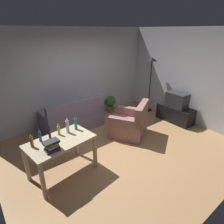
{
  "coord_description": "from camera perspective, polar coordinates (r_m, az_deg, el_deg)",
  "views": [
    {
      "loc": [
        -2.52,
        -2.85,
        2.62
      ],
      "look_at": [
        0.1,
        0.5,
        0.75
      ],
      "focal_mm": 30.14,
      "sensor_mm": 36.0,
      "label": 1
    }
  ],
  "objects": [
    {
      "name": "armchair",
      "position": [
        5.04,
        5.69,
        -3.52
      ],
      "size": [
        1.2,
        1.18,
        0.92
      ],
      "rotation": [
        0.0,
        0.0,
        3.68
      ],
      "color": "#996B66",
      "rests_on": "ground_plane"
    },
    {
      "name": "bottle_amber",
      "position": [
        3.53,
        -23.2,
        -8.32
      ],
      "size": [
        0.06,
        0.06,
        0.23
      ],
      "color": "#9E6019",
      "rests_on": "desk"
    },
    {
      "name": "couch",
      "position": [
        5.42,
        -11.7,
        -2.05
      ],
      "size": [
        1.64,
        0.84,
        0.92
      ],
      "rotation": [
        0.0,
        0.0,
        3.14
      ],
      "color": "gray",
      "rests_on": "ground_plane"
    },
    {
      "name": "tv",
      "position": [
        5.93,
        19.12,
        3.51
      ],
      "size": [
        0.41,
        0.6,
        0.44
      ],
      "rotation": [
        0.0,
        0.0,
        1.57
      ],
      "color": "#2D2D33",
      "rests_on": "tv_stand"
    },
    {
      "name": "potted_plant",
      "position": [
        6.41,
        -0.54,
        2.8
      ],
      "size": [
        0.36,
        0.36,
        0.57
      ],
      "color": "brown",
      "rests_on": "ground_plane"
    },
    {
      "name": "book_stack",
      "position": [
        3.33,
        -17.79,
        -9.67
      ],
      "size": [
        0.27,
        0.21,
        0.18
      ],
      "color": "#593372",
      "rests_on": "desk"
    },
    {
      "name": "bottle_tall",
      "position": [
        3.86,
        -10.95,
        -3.56
      ],
      "size": [
        0.06,
        0.06,
        0.27
      ],
      "color": "teal",
      "rests_on": "desk"
    },
    {
      "name": "tv_stand",
      "position": [
        6.1,
        18.53,
        -0.55
      ],
      "size": [
        0.44,
        1.1,
        0.48
      ],
      "rotation": [
        0.0,
        0.0,
        1.57
      ],
      "color": "black",
      "rests_on": "ground_plane"
    },
    {
      "name": "bottle_squat",
      "position": [
        3.75,
        -15.85,
        -5.33
      ],
      "size": [
        0.05,
        0.05,
        0.22
      ],
      "color": "#BCB24C",
      "rests_on": "desk"
    },
    {
      "name": "wall_right",
      "position": [
        6.0,
        22.65,
        9.71
      ],
      "size": [
        0.1,
        4.4,
        2.7
      ],
      "primitive_type": "cube",
      "color": "silver",
      "rests_on": "ground_plane"
    },
    {
      "name": "bottle_clear",
      "position": [
        3.76,
        -13.33,
        -4.3
      ],
      "size": [
        0.06,
        0.06,
        0.3
      ],
      "color": "silver",
      "rests_on": "desk"
    },
    {
      "name": "bottle_blue",
      "position": [
        3.64,
        -21.01,
        -6.87
      ],
      "size": [
        0.05,
        0.05,
        0.24
      ],
      "color": "#2347A3",
      "rests_on": "desk"
    },
    {
      "name": "wall_rear",
      "position": [
        5.79,
        -11.43,
        10.59
      ],
      "size": [
        5.2,
        0.1,
        2.7
      ],
      "primitive_type": "cube",
      "color": "silver",
      "rests_on": "ground_plane"
    },
    {
      "name": "bottle_dark",
      "position": [
        3.67,
        -18.44,
        -5.94
      ],
      "size": [
        0.05,
        0.05,
        0.27
      ],
      "color": "black",
      "rests_on": "desk"
    },
    {
      "name": "torchiere_lamp",
      "position": [
        6.36,
        11.82,
        12.31
      ],
      "size": [
        0.32,
        0.32,
        1.81
      ],
      "color": "black",
      "rests_on": "ground_plane"
    },
    {
      "name": "desk",
      "position": [
        3.67,
        -15.33,
        -9.73
      ],
      "size": [
        1.29,
        0.86,
        0.76
      ],
      "rotation": [
        0.0,
        0.0,
        0.14
      ],
      "color": "#C6B28E",
      "rests_on": "ground_plane"
    },
    {
      "name": "ground_plane",
      "position": [
        4.63,
        2.9,
        -10.95
      ],
      "size": [
        5.2,
        4.4,
        0.02
      ],
      "primitive_type": "cube",
      "color": "tan"
    }
  ]
}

